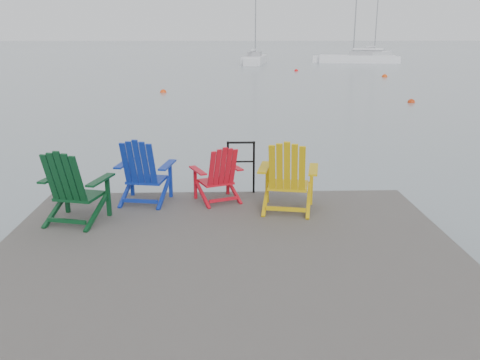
{
  "coord_description": "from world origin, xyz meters",
  "views": [
    {
      "loc": [
        -0.04,
        -5.9,
        3.16
      ],
      "look_at": [
        0.22,
        2.02,
        0.85
      ],
      "focal_mm": 38.0,
      "sensor_mm": 36.0,
      "label": 1
    }
  ],
  "objects_px": {
    "buoy_d": "(296,71)",
    "sailboat_far": "(357,59)",
    "chair_yellow": "(288,176)",
    "sailboat_mid": "(373,56)",
    "chair_green": "(73,186)",
    "chair_red": "(218,174)",
    "sailboat_near": "(255,60)",
    "buoy_c": "(385,77)",
    "buoy_b": "(163,93)",
    "handrail": "(241,162)",
    "buoy_a": "(411,103)",
    "chair_blue": "(144,171)"
  },
  "relations": [
    {
      "from": "chair_blue",
      "to": "sailboat_mid",
      "type": "distance_m",
      "value": 61.02
    },
    {
      "from": "sailboat_near",
      "to": "sailboat_far",
      "type": "xyz_separation_m",
      "value": [
        11.16,
        1.26,
        -0.0
      ]
    },
    {
      "from": "buoy_b",
      "to": "buoy_c",
      "type": "height_order",
      "value": "buoy_c"
    },
    {
      "from": "handrail",
      "to": "buoy_a",
      "type": "distance_m",
      "value": 17.47
    },
    {
      "from": "handrail",
      "to": "chair_yellow",
      "type": "height_order",
      "value": "chair_yellow"
    },
    {
      "from": "chair_yellow",
      "to": "buoy_c",
      "type": "relative_size",
      "value": 2.72
    },
    {
      "from": "buoy_a",
      "to": "buoy_d",
      "type": "xyz_separation_m",
      "value": [
        -2.56,
        20.36,
        0.0
      ]
    },
    {
      "from": "chair_red",
      "to": "chair_yellow",
      "type": "bearing_deg",
      "value": -47.07
    },
    {
      "from": "chair_yellow",
      "to": "buoy_b",
      "type": "xyz_separation_m",
      "value": [
        -4.24,
        20.69,
        -1.07
      ]
    },
    {
      "from": "buoy_b",
      "to": "sailboat_far",
      "type": "bearing_deg",
      "value": 57.33
    },
    {
      "from": "sailboat_near",
      "to": "buoy_d",
      "type": "height_order",
      "value": "sailboat_near"
    },
    {
      "from": "chair_yellow",
      "to": "buoy_c",
      "type": "xyz_separation_m",
      "value": [
        10.98,
        30.32,
        -1.07
      ]
    },
    {
      "from": "chair_green",
      "to": "sailboat_near",
      "type": "relative_size",
      "value": 0.11
    },
    {
      "from": "chair_yellow",
      "to": "sailboat_near",
      "type": "height_order",
      "value": "sailboat_near"
    },
    {
      "from": "buoy_a",
      "to": "handrail",
      "type": "bearing_deg",
      "value": -119.27
    },
    {
      "from": "chair_blue",
      "to": "buoy_a",
      "type": "distance_m",
      "value": 18.7
    },
    {
      "from": "chair_green",
      "to": "chair_red",
      "type": "relative_size",
      "value": 1.18
    },
    {
      "from": "handrail",
      "to": "buoy_d",
      "type": "distance_m",
      "value": 36.08
    },
    {
      "from": "sailboat_near",
      "to": "buoy_c",
      "type": "height_order",
      "value": "sailboat_near"
    },
    {
      "from": "chair_blue",
      "to": "buoy_a",
      "type": "relative_size",
      "value": 3.09
    },
    {
      "from": "buoy_a",
      "to": "buoy_c",
      "type": "xyz_separation_m",
      "value": [
        3.13,
        14.16,
        0.0
      ]
    },
    {
      "from": "sailboat_far",
      "to": "chair_yellow",
      "type": "bearing_deg",
      "value": 177.6
    },
    {
      "from": "chair_yellow",
      "to": "buoy_a",
      "type": "relative_size",
      "value": 3.24
    },
    {
      "from": "sailboat_mid",
      "to": "buoy_a",
      "type": "xyz_separation_m",
      "value": [
        -10.2,
        -41.84,
        -0.35
      ]
    },
    {
      "from": "chair_yellow",
      "to": "sailboat_far",
      "type": "distance_m",
      "value": 50.3
    },
    {
      "from": "chair_blue",
      "to": "buoy_b",
      "type": "xyz_separation_m",
      "value": [
        -1.99,
        20.23,
        -1.04
      ]
    },
    {
      "from": "buoy_d",
      "to": "sailboat_far",
      "type": "bearing_deg",
      "value": 55.26
    },
    {
      "from": "chair_yellow",
      "to": "buoy_a",
      "type": "xyz_separation_m",
      "value": [
        7.85,
        16.16,
        -1.07
      ]
    },
    {
      "from": "sailboat_far",
      "to": "buoy_b",
      "type": "distance_m",
      "value": 32.96
    },
    {
      "from": "chair_green",
      "to": "handrail",
      "type": "bearing_deg",
      "value": 43.13
    },
    {
      "from": "chair_yellow",
      "to": "sailboat_mid",
      "type": "distance_m",
      "value": 60.74
    },
    {
      "from": "sailboat_far",
      "to": "buoy_d",
      "type": "xyz_separation_m",
      "value": [
        -8.26,
        -11.92,
        -0.36
      ]
    },
    {
      "from": "buoy_a",
      "to": "chair_yellow",
      "type": "bearing_deg",
      "value": -115.9
    },
    {
      "from": "buoy_b",
      "to": "sailboat_mid",
      "type": "bearing_deg",
      "value": 59.15
    },
    {
      "from": "chair_red",
      "to": "buoy_b",
      "type": "bearing_deg",
      "value": 76.51
    },
    {
      "from": "sailboat_near",
      "to": "chair_blue",
      "type": "bearing_deg",
      "value": -85.49
    },
    {
      "from": "sailboat_near",
      "to": "buoy_b",
      "type": "distance_m",
      "value": 27.31
    },
    {
      "from": "chair_red",
      "to": "handrail",
      "type": "bearing_deg",
      "value": 28.21
    },
    {
      "from": "handrail",
      "to": "chair_blue",
      "type": "distance_m",
      "value": 1.65
    },
    {
      "from": "buoy_d",
      "to": "buoy_a",
      "type": "bearing_deg",
      "value": -82.83
    },
    {
      "from": "chair_yellow",
      "to": "sailboat_mid",
      "type": "relative_size",
      "value": 0.09
    },
    {
      "from": "sailboat_near",
      "to": "sailboat_mid",
      "type": "relative_size",
      "value": 0.79
    },
    {
      "from": "sailboat_near",
      "to": "chair_yellow",
      "type": "bearing_deg",
      "value": -82.71
    },
    {
      "from": "buoy_c",
      "to": "buoy_d",
      "type": "xyz_separation_m",
      "value": [
        -5.69,
        6.2,
        0.0
      ]
    },
    {
      "from": "sailboat_far",
      "to": "buoy_c",
      "type": "height_order",
      "value": "sailboat_far"
    },
    {
      "from": "handrail",
      "to": "chair_yellow",
      "type": "bearing_deg",
      "value": -54.34
    },
    {
      "from": "buoy_c",
      "to": "buoy_b",
      "type": "bearing_deg",
      "value": -147.68
    },
    {
      "from": "buoy_a",
      "to": "sailboat_near",
      "type": "bearing_deg",
      "value": 99.97
    },
    {
      "from": "chair_green",
      "to": "chair_blue",
      "type": "distance_m",
      "value": 1.22
    },
    {
      "from": "chair_blue",
      "to": "chair_red",
      "type": "relative_size",
      "value": 1.15
    }
  ]
}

